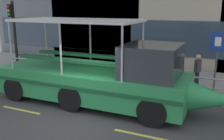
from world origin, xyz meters
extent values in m
plane|color=#3D3D3F|center=(0.00, 0.00, 0.00)|extent=(120.00, 120.00, 0.00)
cube|color=gray|center=(0.00, 5.60, 0.09)|extent=(32.00, 4.80, 0.18)
cube|color=#B2ADA3|center=(0.00, 3.11, 0.09)|extent=(32.00, 0.18, 0.18)
cube|color=#DBD64C|center=(-2.40, -0.49, 0.00)|extent=(1.80, 0.12, 0.01)
cube|color=#DBD64C|center=(2.40, -0.49, 0.00)|extent=(1.80, 0.12, 0.01)
cube|color=#3D4C5B|center=(-6.82, 8.37, 1.93)|extent=(11.16, 0.06, 2.13)
cube|color=#2D3D4C|center=(-0.63, 8.37, 1.94)|extent=(12.53, 0.06, 2.14)
cylinder|color=#9EA0A8|center=(-0.89, 3.45, 0.96)|extent=(11.62, 0.07, 0.07)
cylinder|color=#9EA0A8|center=(-0.89, 3.45, 0.57)|extent=(11.62, 0.06, 0.06)
cylinder|color=#9EA0A8|center=(-6.70, 3.45, 0.57)|extent=(0.09, 0.09, 0.78)
cylinder|color=#9EA0A8|center=(-4.76, 3.45, 0.57)|extent=(0.09, 0.09, 0.78)
cylinder|color=#9EA0A8|center=(-2.83, 3.45, 0.57)|extent=(0.09, 0.09, 0.78)
cylinder|color=#9EA0A8|center=(-0.89, 3.45, 0.57)|extent=(0.09, 0.09, 0.78)
cylinder|color=#9EA0A8|center=(1.05, 3.45, 0.57)|extent=(0.09, 0.09, 0.78)
cylinder|color=#9EA0A8|center=(2.98, 3.45, 0.57)|extent=(0.09, 0.09, 0.78)
cylinder|color=black|center=(-6.98, 4.14, 2.16)|extent=(0.16, 0.16, 3.97)
cube|color=black|center=(-6.98, 3.94, 3.60)|extent=(0.24, 0.20, 0.72)
sphere|color=red|center=(-6.98, 3.83, 3.82)|extent=(0.14, 0.14, 0.14)
sphere|color=gold|center=(-6.98, 3.83, 3.60)|extent=(0.14, 0.14, 0.14)
sphere|color=green|center=(-6.98, 3.83, 3.38)|extent=(0.14, 0.14, 0.14)
cylinder|color=#4C4F54|center=(4.17, 3.77, 1.50)|extent=(0.08, 0.08, 2.63)
cube|color=navy|center=(4.17, 3.72, 2.46)|extent=(0.60, 0.04, 0.76)
cube|color=white|center=(4.17, 3.70, 2.46)|extent=(0.24, 0.01, 0.36)
torus|color=black|center=(-5.70, 3.75, 0.53)|extent=(0.70, 0.04, 0.70)
torus|color=black|center=(-6.74, 3.75, 0.53)|extent=(0.70, 0.04, 0.70)
cylinder|color=#B21919|center=(-6.22, 3.75, 0.69)|extent=(0.95, 0.04, 0.04)
cylinder|color=#B21919|center=(-6.40, 3.75, 0.83)|extent=(0.19, 0.04, 0.51)
cube|color=black|center=(-6.44, 3.75, 1.11)|extent=(0.20, 0.08, 0.06)
cylinder|color=#A5A5AA|center=(-5.74, 3.75, 1.03)|extent=(0.03, 0.46, 0.03)
cube|color=#2D9351|center=(-0.42, 1.40, 0.82)|extent=(7.80, 2.53, 1.09)
cone|color=#2D9351|center=(4.36, 1.40, 0.82)|extent=(1.75, 1.04, 1.04)
cylinder|color=#2D9351|center=(-4.32, 1.40, 0.82)|extent=(0.39, 1.04, 1.04)
cube|color=#19512C|center=(-0.42, 0.12, 0.96)|extent=(7.80, 0.04, 0.12)
cube|color=#33383D|center=(2.12, 1.40, 1.95)|extent=(1.95, 2.12, 1.16)
cube|color=silver|center=(-1.00, 1.40, 3.30)|extent=(5.07, 2.33, 0.10)
cylinder|color=#B2B2B7|center=(1.41, 2.51, 2.31)|extent=(0.07, 0.07, 1.88)
cylinder|color=#B2B2B7|center=(1.41, 0.29, 2.31)|extent=(0.07, 0.07, 1.88)
cylinder|color=#B2B2B7|center=(-1.00, 2.51, 2.31)|extent=(0.07, 0.07, 1.88)
cylinder|color=#B2B2B7|center=(-1.00, 0.29, 2.31)|extent=(0.07, 0.07, 1.88)
cylinder|color=#B2B2B7|center=(-3.42, 2.51, 2.31)|extent=(0.07, 0.07, 1.88)
cylinder|color=#B2B2B7|center=(-3.42, 0.29, 2.31)|extent=(0.07, 0.07, 1.88)
cube|color=#19512C|center=(-1.00, 2.01, 1.82)|extent=(4.66, 0.28, 0.12)
cube|color=#19512C|center=(-1.00, 0.79, 1.82)|extent=(4.66, 0.28, 0.12)
cylinder|color=black|center=(2.51, 2.56, 0.50)|extent=(1.00, 0.28, 1.00)
cylinder|color=black|center=(2.51, 0.24, 0.50)|extent=(1.00, 0.28, 1.00)
cylinder|color=black|center=(-0.61, 2.56, 0.50)|extent=(1.00, 0.28, 1.00)
cylinder|color=black|center=(-0.61, 0.24, 0.50)|extent=(1.00, 0.28, 1.00)
cylinder|color=black|center=(-3.34, 2.56, 0.50)|extent=(1.00, 0.28, 1.00)
cylinder|color=black|center=(-3.34, 0.24, 0.50)|extent=(1.00, 0.28, 1.00)
cylinder|color=#1E2338|center=(3.37, 4.29, 0.58)|extent=(0.10, 0.10, 0.79)
cylinder|color=#1E2338|center=(3.45, 4.43, 0.58)|extent=(0.10, 0.10, 0.79)
cube|color=#38383D|center=(3.41, 4.36, 1.25)|extent=(0.30, 0.34, 0.56)
cylinder|color=#38383D|center=(3.31, 4.19, 1.22)|extent=(0.07, 0.07, 0.50)
cylinder|color=#38383D|center=(3.51, 4.53, 1.22)|extent=(0.07, 0.07, 0.50)
sphere|color=tan|center=(3.41, 4.36, 1.66)|extent=(0.22, 0.22, 0.22)
camera|label=1|loc=(4.51, -7.37, 3.83)|focal=41.21mm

